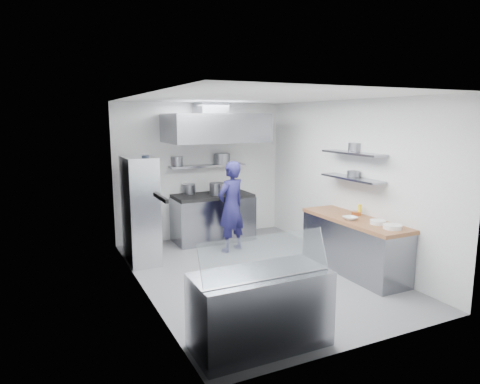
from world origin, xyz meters
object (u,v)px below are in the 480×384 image
gas_range (213,219)px  display_case (260,310)px  chef (231,207)px  wire_rack (140,210)px

gas_range → display_case: (-1.10, -4.10, -0.03)m
chef → wire_rack: (-1.67, 0.12, 0.07)m
wire_rack → chef: bearing=-4.1°
gas_range → wire_rack: size_ratio=0.86×
gas_range → display_case: size_ratio=1.07×
chef → gas_range: bearing=-108.0°
display_case → wire_rack: bearing=98.9°
display_case → chef: bearing=70.8°
wire_rack → display_case: 3.48m
wire_rack → gas_range: bearing=23.2°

